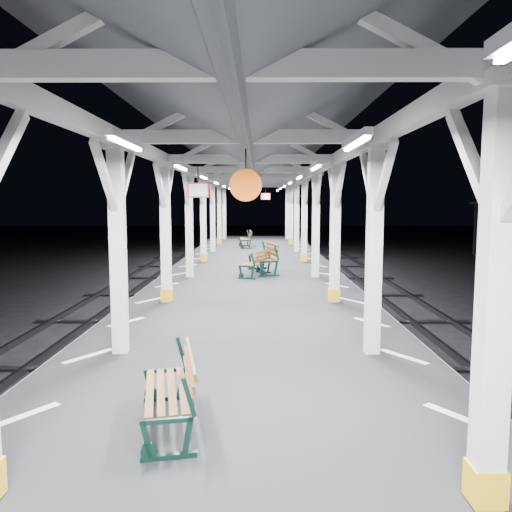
{
  "coord_description": "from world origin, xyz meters",
  "views": [
    {
      "loc": [
        0.2,
        -9.74,
        3.4
      ],
      "look_at": [
        0.14,
        1.21,
        2.2
      ],
      "focal_mm": 35.0,
      "sensor_mm": 36.0,
      "label": 1
    }
  ],
  "objects_px": {
    "bench_near": "(175,388)",
    "bench_far": "(258,262)",
    "bench_mid": "(266,257)",
    "bench_extra": "(247,238)"
  },
  "relations": [
    {
      "from": "bench_near",
      "to": "bench_far",
      "type": "distance_m",
      "value": 10.83
    },
    {
      "from": "bench_mid",
      "to": "bench_near",
      "type": "bearing_deg",
      "value": -107.87
    },
    {
      "from": "bench_extra",
      "to": "bench_near",
      "type": "bearing_deg",
      "value": -95.87
    },
    {
      "from": "bench_mid",
      "to": "bench_extra",
      "type": "xyz_separation_m",
      "value": [
        -0.87,
        9.28,
        -0.06
      ]
    },
    {
      "from": "bench_far",
      "to": "bench_near",
      "type": "bearing_deg",
      "value": -73.97
    },
    {
      "from": "bench_mid",
      "to": "bench_far",
      "type": "xyz_separation_m",
      "value": [
        -0.27,
        -0.8,
        -0.09
      ]
    },
    {
      "from": "bench_near",
      "to": "bench_mid",
      "type": "bearing_deg",
      "value": 72.87
    },
    {
      "from": "bench_extra",
      "to": "bench_far",
      "type": "bearing_deg",
      "value": -91.69
    },
    {
      "from": "bench_near",
      "to": "bench_far",
      "type": "height_order",
      "value": "bench_far"
    },
    {
      "from": "bench_near",
      "to": "bench_mid",
      "type": "height_order",
      "value": "bench_mid"
    }
  ]
}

